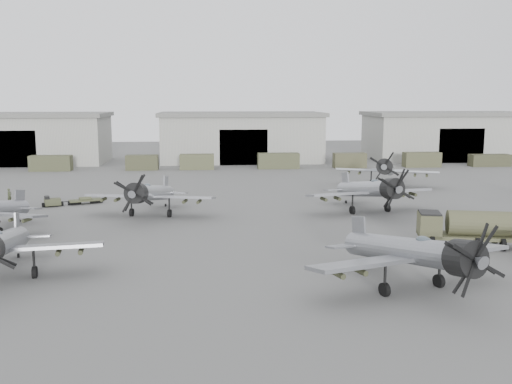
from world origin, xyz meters
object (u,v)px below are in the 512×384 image
aircraft_near_0 (0,245)px  aircraft_near_1 (415,253)px  aircraft_far_1 (387,168)px  aircraft_mid_2 (371,190)px  fuel_tanker (465,226)px  ground_crew (9,196)px  aircraft_mid_1 (149,194)px  tug_trailer (65,201)px

aircraft_near_0 → aircraft_near_1: (24.68, -4.32, 0.12)m
aircraft_near_1 → aircraft_far_1: 40.83m
aircraft_far_1 → aircraft_mid_2: bearing=-90.6°
fuel_tanker → ground_crew: (-40.86, 21.65, -0.78)m
ground_crew → aircraft_far_1: bearing=-55.3°
aircraft_near_0 → aircraft_mid_1: (7.27, 18.63, 0.01)m
aircraft_near_0 → aircraft_mid_2: 34.28m
aircraft_mid_1 → tug_trailer: aircraft_mid_1 is taller
aircraft_mid_2 → tug_trailer: bearing=155.5°
aircraft_far_1 → aircraft_near_0: bearing=-113.5°
fuel_tanker → aircraft_mid_2: bearing=118.7°
aircraft_mid_2 → tug_trailer: size_ratio=2.23×
aircraft_near_0 → ground_crew: (-8.55, 27.33, -1.46)m
aircraft_near_1 → aircraft_mid_2: bearing=61.4°
aircraft_near_0 → tug_trailer: 25.47m
aircraft_near_1 → fuel_tanker: bearing=34.2°
aircraft_near_0 → ground_crew: aircraft_near_0 is taller
aircraft_mid_1 → fuel_tanker: size_ratio=1.67×
aircraft_near_1 → aircraft_mid_2: aircraft_near_1 is taller
tug_trailer → ground_crew: (-6.34, 2.02, 0.35)m
aircraft_near_1 → tug_trailer: aircraft_near_1 is taller
aircraft_near_1 → tug_trailer: bearing=113.8°
tug_trailer → aircraft_mid_1: bearing=-57.4°
aircraft_near_0 → aircraft_mid_1: size_ratio=1.00×
aircraft_near_0 → fuel_tanker: aircraft_near_0 is taller
aircraft_mid_1 → fuel_tanker: bearing=-15.1°
aircraft_far_1 → fuel_tanker: size_ratio=1.71×
aircraft_near_0 → ground_crew: 28.67m
aircraft_near_0 → fuel_tanker: (32.31, 5.68, -0.67)m
aircraft_mid_2 → ground_crew: aircraft_mid_2 is taller
fuel_tanker → aircraft_mid_1: bearing=166.1°
aircraft_mid_1 → tug_trailer: size_ratio=2.15×
aircraft_far_1 → tug_trailer: (-37.78, -9.72, -1.91)m
aircraft_mid_2 → aircraft_far_1: bearing=55.2°
aircraft_near_0 → aircraft_mid_2: aircraft_mid_2 is taller
aircraft_mid_1 → aircraft_far_1: bearing=42.3°
aircraft_mid_2 → aircraft_far_1: aircraft_far_1 is taller
fuel_tanker → tug_trailer: fuel_tanker is taller
aircraft_near_1 → aircraft_far_1: size_ratio=1.02×
aircraft_mid_2 → ground_crew: (-37.32, 8.69, -1.55)m
aircraft_mid_2 → tug_trailer: 31.76m
aircraft_mid_1 → fuel_tanker: (25.04, -12.96, -0.68)m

